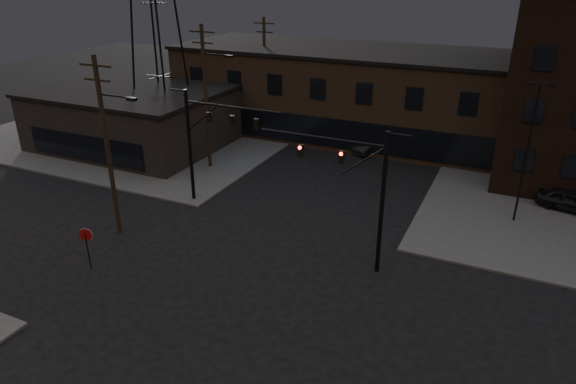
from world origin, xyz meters
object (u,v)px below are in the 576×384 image
object	(u,v)px
traffic_signal_far	(205,136)
parked_car_lot_b	(543,185)
stop_sign	(86,239)
car_crossing	(375,143)
parked_car_lot_a	(571,201)
traffic_signal_near	(362,185)

from	to	relation	value
traffic_signal_far	parked_car_lot_b	distance (m)	24.41
stop_sign	car_crossing	xyz separation A→B (m)	(8.78, 25.81, -1.04)
parked_car_lot_b	car_crossing	xyz separation A→B (m)	(-13.77, 4.56, -0.09)
traffic_signal_far	stop_sign	world-z (taller)	traffic_signal_far
stop_sign	parked_car_lot_b	bearing A→B (deg)	43.30
stop_sign	parked_car_lot_a	distance (m)	30.96
stop_sign	parked_car_lot_a	xyz separation A→B (m)	(24.32, 19.15, -0.97)
traffic_signal_near	traffic_signal_far	size ratio (longest dim) A/B	1.00
parked_car_lot_a	car_crossing	distance (m)	16.90
stop_sign	traffic_signal_far	bearing A→B (deg)	82.68
stop_sign	parked_car_lot_b	size ratio (longest dim) A/B	0.48
stop_sign	parked_car_lot_b	distance (m)	31.00
traffic_signal_near	parked_car_lot_a	distance (m)	17.23
traffic_signal_near	parked_car_lot_b	distance (m)	17.85
parked_car_lot_b	car_crossing	world-z (taller)	parked_car_lot_b
traffic_signal_near	parked_car_lot_a	world-z (taller)	traffic_signal_near
traffic_signal_near	parked_car_lot_a	size ratio (longest dim) A/B	1.88
traffic_signal_near	parked_car_lot_b	size ratio (longest dim) A/B	1.56
traffic_signal_far	parked_car_lot_a	size ratio (longest dim) A/B	1.88
stop_sign	parked_car_lot_a	bearing A→B (deg)	38.22
parked_car_lot_a	parked_car_lot_b	xyz separation A→B (m)	(-1.77, 2.10, 0.02)
stop_sign	car_crossing	distance (m)	27.28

